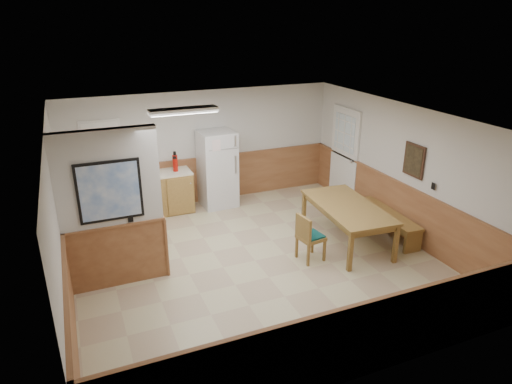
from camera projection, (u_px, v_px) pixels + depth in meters
name	position (u px, v px, depth m)	size (l,w,h in m)	color
ground	(255.00, 261.00, 7.93)	(6.00, 6.00, 0.00)	#C3B68C
ceiling	(255.00, 119.00, 7.02)	(6.00, 6.00, 0.02)	white
back_wall	(203.00, 148.00, 10.05)	(6.00, 0.02, 2.50)	silver
right_wall	(402.00, 171.00, 8.55)	(0.02, 6.00, 2.50)	silver
left_wall	(58.00, 224.00, 6.39)	(0.02, 6.00, 2.50)	silver
wainscot_back	(204.00, 180.00, 10.30)	(6.00, 0.04, 1.00)	#9A643D
wainscot_right	(397.00, 208.00, 8.82)	(0.04, 6.00, 1.00)	#9A643D
wainscot_left	(68.00, 270.00, 6.67)	(0.04, 6.00, 1.00)	#9A643D
partition_wall	(112.00, 212.00, 6.84)	(1.50, 0.20, 2.50)	silver
kitchen_counter	(154.00, 193.00, 9.63)	(2.20, 0.61, 1.00)	olive
exterior_door	(344.00, 154.00, 10.24)	(0.07, 1.02, 2.15)	silver
kitchen_window	(102.00, 145.00, 9.16)	(0.80, 0.04, 1.00)	silver
wall_painting	(414.00, 160.00, 8.17)	(0.04, 0.50, 0.60)	#382216
fluorescent_fixture	(183.00, 111.00, 7.86)	(1.20, 0.30, 0.09)	silver
refrigerator	(217.00, 169.00, 9.95)	(0.76, 0.73, 1.68)	silver
dining_table	(347.00, 210.00, 8.33)	(1.14, 2.05, 0.75)	#A67A3D
dining_bench	(387.00, 217.00, 8.78)	(0.46, 1.70, 0.45)	#A67A3D
dining_chair	(307.00, 235.00, 7.76)	(0.60, 0.45, 0.85)	#A67A3D
fire_extinguisher	(175.00, 163.00, 9.56)	(0.14, 0.14, 0.43)	#AA1109
soap_bottle	(96.00, 175.00, 9.07)	(0.07, 0.07, 0.23)	#177F25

